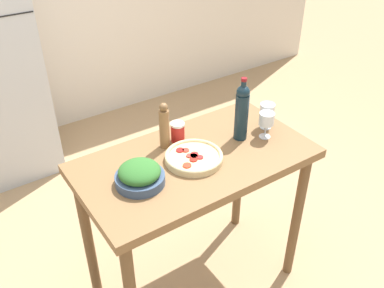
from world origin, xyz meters
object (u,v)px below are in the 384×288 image
(pepper_mill, at_px, (164,126))
(homemade_pizza, at_px, (194,157))
(salt_canister, at_px, (178,132))
(salad_bowl, at_px, (140,175))
(wine_glass_far, at_px, (267,111))
(wine_glass_near, at_px, (266,120))
(wine_bottle, at_px, (242,111))

(pepper_mill, height_order, homemade_pizza, pepper_mill)
(salt_canister, bearing_deg, pepper_mill, -174.60)
(pepper_mill, distance_m, salad_bowl, 0.32)
(wine_glass_far, xyz_separation_m, pepper_mill, (-0.55, 0.15, 0.02))
(wine_glass_near, relative_size, homemade_pizza, 0.50)
(pepper_mill, bearing_deg, wine_bottle, -22.22)
(salad_bowl, height_order, salt_canister, same)
(wine_glass_near, bearing_deg, wine_bottle, 149.35)
(pepper_mill, xyz_separation_m, homemade_pizza, (0.05, -0.18, -0.10))
(salad_bowl, bearing_deg, wine_glass_near, -2.05)
(wine_bottle, bearing_deg, salt_canister, 151.00)
(wine_glass_far, xyz_separation_m, salad_bowl, (-0.80, -0.04, -0.06))
(wine_glass_near, distance_m, homemade_pizza, 0.44)
(wine_bottle, relative_size, salt_canister, 3.24)
(salad_bowl, bearing_deg, wine_glass_far, 3.06)
(salt_canister, bearing_deg, homemade_pizza, -98.82)
(homemade_pizza, bearing_deg, wine_bottle, 5.74)
(wine_glass_far, height_order, pepper_mill, pepper_mill)
(wine_glass_far, xyz_separation_m, salt_canister, (-0.47, 0.16, -0.05))
(wine_bottle, bearing_deg, wine_glass_far, 0.43)
(wine_glass_near, xyz_separation_m, salad_bowl, (-0.73, 0.03, -0.06))
(salt_canister, bearing_deg, wine_bottle, -29.00)
(salad_bowl, bearing_deg, wine_bottle, 3.83)
(homemade_pizza, bearing_deg, salad_bowl, -178.19)
(wine_bottle, relative_size, salad_bowl, 1.52)
(wine_glass_near, xyz_separation_m, pepper_mill, (-0.49, 0.22, 0.02))
(wine_bottle, xyz_separation_m, wine_glass_far, (0.18, 0.00, -0.06))
(wine_bottle, relative_size, homemade_pizza, 1.21)
(wine_glass_near, height_order, homemade_pizza, wine_glass_near)
(pepper_mill, relative_size, salt_canister, 2.35)
(wine_glass_near, bearing_deg, salad_bowl, 177.95)
(salad_bowl, xyz_separation_m, salt_canister, (0.33, 0.20, 0.01))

